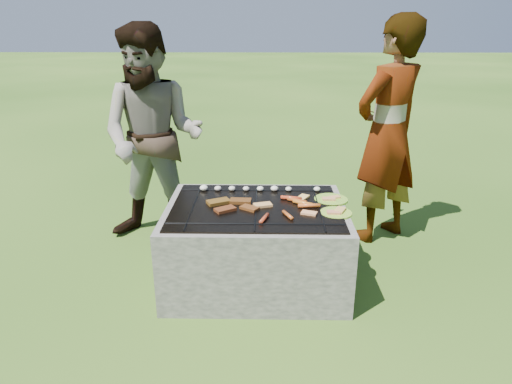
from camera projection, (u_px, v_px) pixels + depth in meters
The scene contains 10 objects.
lawn at pixel (256, 280), 3.50m from camera, with size 60.00×60.00×0.00m, color #254A12.
fire_pit at pixel (256, 247), 3.40m from camera, with size 1.30×1.00×0.62m.
mushrooms at pixel (250, 188), 3.58m from camera, with size 0.95×0.06×0.04m.
pork_slabs at pixel (231, 204), 3.28m from camera, with size 0.40×0.29×0.02m.
sausages at pixel (294, 206), 3.25m from camera, with size 0.44×0.48×0.03m.
bread_on_grate at pixel (286, 205), 3.29m from camera, with size 0.45×0.41×0.02m.
plate_far at pixel (331, 199), 3.41m from camera, with size 0.28×0.28×0.03m.
plate_near at pixel (336, 213), 3.17m from camera, with size 0.26×0.26×0.03m.
cook at pixel (388, 133), 3.90m from camera, with size 0.70×0.46×1.93m, color #A09085.
bystander at pixel (153, 138), 3.88m from camera, with size 0.91×0.71×1.87m, color gray.
Camera 1 is at (0.06, -3.05, 1.84)m, focal length 32.00 mm.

